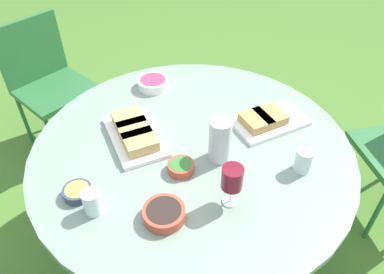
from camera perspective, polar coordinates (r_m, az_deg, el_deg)
ground_plane at (r=2.24m, az=0.00°, el=-15.11°), size 40.00×40.00×0.00m
dining_table at (r=1.75m, az=0.00°, el=-3.82°), size 1.45×1.45×0.72m
chair_near_right at (r=2.69m, az=-21.35°, el=8.53°), size 0.61×0.60×0.89m
water_pitcher at (r=1.57m, az=4.29°, el=-0.48°), size 0.10×0.10×0.20m
wine_glass at (r=1.38m, az=6.14°, el=-6.35°), size 0.08×0.08×0.18m
platter_bread_main at (r=1.83m, az=11.23°, el=2.58°), size 0.36×0.41×0.06m
platter_charcuterie at (r=1.73m, az=-8.72°, el=0.60°), size 0.43×0.36×0.07m
bowl_fries at (r=1.54m, az=-17.05°, el=-7.97°), size 0.11×0.11×0.04m
bowl_salad at (r=1.57m, az=-1.69°, el=-4.55°), size 0.11×0.11×0.04m
bowl_olives at (r=1.41m, az=-4.28°, el=-11.51°), size 0.16×0.16×0.05m
bowl_dip_red at (r=2.06m, az=-5.95°, el=8.22°), size 0.17×0.17×0.05m
cup_water_near at (r=1.45m, az=-14.97°, el=-9.59°), size 0.07×0.07×0.10m
cup_water_far at (r=1.62m, az=16.62°, el=-3.46°), size 0.07×0.07×0.11m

